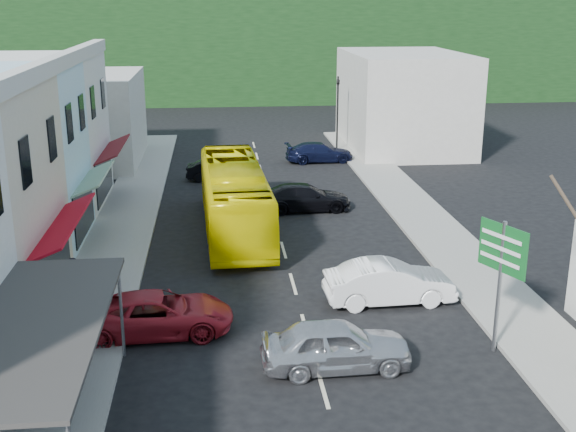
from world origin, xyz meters
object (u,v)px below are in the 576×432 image
Objects in this scene: pedestrian_left at (75,280)px; direction_sign at (499,288)px; car_red at (157,314)px; traffic_signal at (337,114)px; bus at (234,200)px; car_white at (389,285)px; car_silver at (336,347)px.

direction_sign is (13.92, -4.95, 1.17)m from pedestrian_left.
traffic_signal is (10.95, 29.02, 2.01)m from car_red.
bus reaches higher than car_white.
car_white is 0.96× the size of car_red.
direction_sign is at bearing -151.13° from car_white.
car_red is 2.71× the size of pedestrian_left.
direction_sign reaches higher than car_white.
traffic_signal is (2.62, 27.30, 2.01)m from car_white.
direction_sign reaches higher than car_red.
bus is 2.64× the size of car_white.
car_silver is 0.81× the size of traffic_signal.
car_white is (5.41, -9.10, -0.85)m from bus.
car_silver is 6.32m from car_red.
direction_sign is (7.88, -13.19, 0.62)m from bus.
car_silver is at bearing 163.26° from direction_sign.
car_red is 0.85× the size of traffic_signal.
traffic_signal is at bearing -23.11° from car_red.
car_silver and car_white have the same top height.
car_silver is 10.32m from pedestrian_left.
traffic_signal reaches higher than car_red.
pedestrian_left is (-3.12, 2.58, 0.30)m from car_red.
car_silver is 1.01× the size of direction_sign.
car_red is 4.06m from pedestrian_left.
car_red is at bearing 60.27° from car_silver.
traffic_signal is at bearing 63.84° from bus.
pedestrian_left is at bearing 136.99° from direction_sign.
car_white is at bearing -61.62° from bus.
car_silver is at bearing -120.60° from car_red.
bus is at bearing -17.56° from car_red.
direction_sign is (5.23, 0.61, 1.47)m from car_silver.
car_white is 0.81× the size of traffic_signal.
pedestrian_left reaches higher than car_white.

